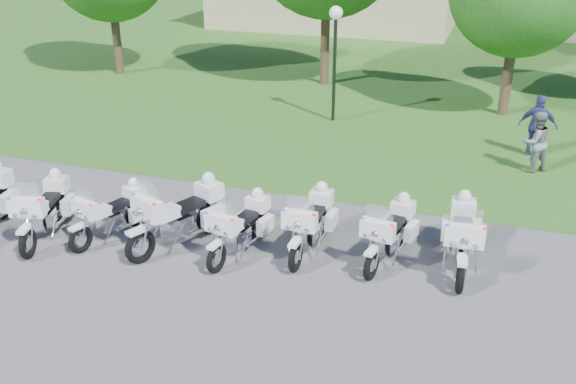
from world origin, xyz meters
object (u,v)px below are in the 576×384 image
(motorcycle_2, at_px, (112,212))
(bystander_b, at_px, (535,142))
(motorcycle_1, at_px, (45,208))
(lamp_post, at_px, (335,35))
(motorcycle_6, at_px, (390,231))
(motorcycle_3, at_px, (181,213))
(motorcycle_7, at_px, (462,235))
(motorcycle_5, at_px, (311,222))
(motorcycle_4, at_px, (241,226))
(bystander_c, at_px, (538,126))

(motorcycle_2, height_order, bystander_b, bystander_b)
(motorcycle_1, height_order, lamp_post, lamp_post)
(motorcycle_6, bearing_deg, bystander_b, -104.42)
(motorcycle_3, bearing_deg, motorcycle_7, -146.26)
(motorcycle_2, bearing_deg, motorcycle_7, -153.96)
(motorcycle_3, bearing_deg, motorcycle_5, -142.04)
(motorcycle_6, xyz_separation_m, lamp_post, (-3.53, 8.76, 2.29))
(motorcycle_3, xyz_separation_m, motorcycle_5, (2.73, 0.67, -0.08))
(motorcycle_4, distance_m, bystander_c, 10.09)
(bystander_c, bearing_deg, motorcycle_5, 64.56)
(bystander_b, bearing_deg, motorcycle_1, -0.74)
(motorcycle_1, relative_size, bystander_c, 1.28)
(motorcycle_2, distance_m, motorcycle_7, 7.55)
(lamp_post, height_order, bystander_c, lamp_post)
(motorcycle_1, height_order, motorcycle_6, motorcycle_1)
(motorcycle_7, bearing_deg, motorcycle_4, 6.89)
(motorcycle_1, relative_size, motorcycle_6, 1.05)
(motorcycle_7, bearing_deg, motorcycle_3, 4.93)
(motorcycle_6, bearing_deg, motorcycle_7, -161.29)
(motorcycle_2, xyz_separation_m, motorcycle_5, (4.35, 0.84, 0.05))
(motorcycle_1, height_order, bystander_b, bystander_b)
(motorcycle_6, bearing_deg, bystander_c, -100.86)
(motorcycle_1, distance_m, motorcycle_6, 7.58)
(motorcycle_2, distance_m, bystander_b, 11.38)
(motorcycle_3, relative_size, lamp_post, 0.64)
(bystander_b, bearing_deg, motorcycle_7, 39.40)
(motorcycle_1, bearing_deg, motorcycle_5, 177.95)
(motorcycle_3, distance_m, bystander_c, 11.01)
(motorcycle_1, bearing_deg, motorcycle_4, 174.20)
(motorcycle_2, xyz_separation_m, bystander_c, (9.00, 8.34, 0.31))
(motorcycle_2, relative_size, lamp_post, 0.54)
(motorcycle_2, distance_m, motorcycle_3, 1.63)
(motorcycle_5, relative_size, bystander_c, 1.28)
(motorcycle_5, bearing_deg, motorcycle_1, 14.07)
(motorcycle_1, bearing_deg, motorcycle_3, 176.65)
(motorcycle_1, relative_size, motorcycle_3, 0.96)
(motorcycle_5, height_order, motorcycle_7, motorcycle_7)
(motorcycle_4, height_order, lamp_post, lamp_post)
(motorcycle_5, xyz_separation_m, lamp_post, (-1.85, 8.89, 2.27))
(motorcycle_5, height_order, bystander_b, bystander_b)
(motorcycle_3, xyz_separation_m, bystander_b, (7.31, 6.87, 0.12))
(motorcycle_2, distance_m, lamp_post, 10.31)
(motorcycle_3, height_order, bystander_b, motorcycle_3)
(lamp_post, bearing_deg, motorcycle_1, -111.14)
(motorcycle_4, xyz_separation_m, bystander_b, (5.95, 6.80, 0.23))
(motorcycle_2, height_order, motorcycle_6, motorcycle_6)
(motorcycle_5, xyz_separation_m, motorcycle_7, (3.11, 0.32, 0.04))
(lamp_post, bearing_deg, motorcycle_4, -87.06)
(motorcycle_3, distance_m, motorcycle_5, 2.81)
(motorcycle_5, height_order, lamp_post, lamp_post)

